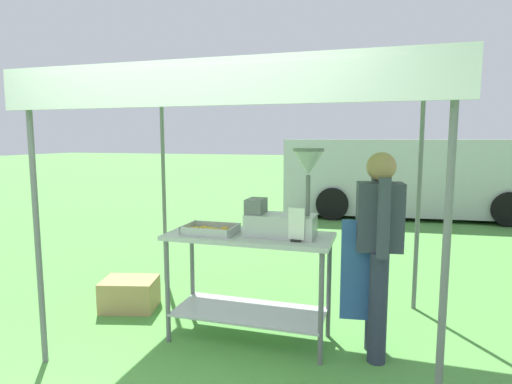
# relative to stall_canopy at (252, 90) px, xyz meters

# --- Properties ---
(ground_plane) EXTENTS (70.00, 70.00, 0.00)m
(ground_plane) POSITION_rel_stall_canopy_xyz_m (-0.22, 4.54, -2.10)
(ground_plane) COLOR #519342
(stall_canopy) EXTENTS (3.00, 2.12, 2.19)m
(stall_canopy) POSITION_rel_stall_canopy_xyz_m (0.00, 0.00, 0.00)
(stall_canopy) COLOR slate
(stall_canopy) RESTS_ON ground
(donut_cart) EXTENTS (1.38, 0.58, 0.92)m
(donut_cart) POSITION_rel_stall_canopy_xyz_m (-0.00, -0.10, -1.44)
(donut_cart) COLOR #B7B7BC
(donut_cart) RESTS_ON ground
(donut_tray) EXTENTS (0.43, 0.30, 0.07)m
(donut_tray) POSITION_rel_stall_canopy_xyz_m (-0.33, -0.16, -1.16)
(donut_tray) COLOR #B7B7BC
(donut_tray) RESTS_ON donut_cart
(donut_fryer) EXTENTS (0.62, 0.28, 0.72)m
(donut_fryer) POSITION_rel_stall_canopy_xyz_m (0.31, -0.09, -0.94)
(donut_fryer) COLOR #B7B7BC
(donut_fryer) RESTS_ON donut_cart
(menu_sign) EXTENTS (0.13, 0.05, 0.26)m
(menu_sign) POSITION_rel_stall_canopy_xyz_m (0.42, -0.23, -1.07)
(menu_sign) COLOR black
(menu_sign) RESTS_ON donut_cart
(vendor) EXTENTS (0.46, 0.54, 1.61)m
(vendor) POSITION_rel_stall_canopy_xyz_m (1.03, -0.08, -1.20)
(vendor) COLOR #2D3347
(vendor) RESTS_ON ground
(supply_crate) EXTENTS (0.60, 0.50, 0.31)m
(supply_crate) POSITION_rel_stall_canopy_xyz_m (-1.35, 0.18, -1.95)
(supply_crate) COLOR tan
(supply_crate) RESTS_ON ground
(van_silver) EXTENTS (5.64, 2.44, 1.69)m
(van_silver) POSITION_rel_stall_canopy_xyz_m (1.66, 6.64, -1.22)
(van_silver) COLOR #BCBCC1
(van_silver) RESTS_ON ground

